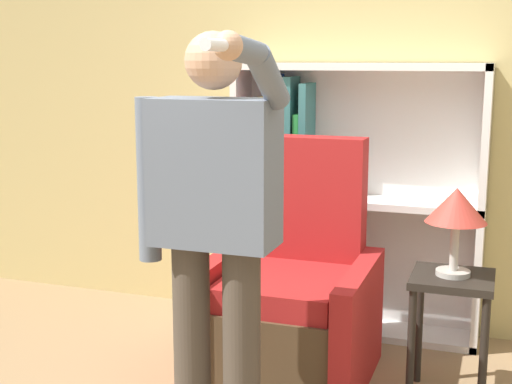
{
  "coord_description": "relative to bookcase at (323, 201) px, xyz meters",
  "views": [
    {
      "loc": [
        0.8,
        -2.13,
        1.59
      ],
      "look_at": [
        -0.21,
        0.73,
        1.02
      ],
      "focal_mm": 50.0,
      "sensor_mm": 36.0,
      "label": 1
    }
  ],
  "objects": [
    {
      "name": "armchair",
      "position": [
        0.02,
        -0.68,
        -0.4
      ],
      "size": [
        0.82,
        0.83,
        1.19
      ],
      "color": "#4C3823",
      "rests_on": "ground_plane"
    },
    {
      "name": "person_standing",
      "position": [
        -0.05,
        -1.53,
        0.21
      ],
      "size": [
        0.63,
        0.78,
        1.69
      ],
      "color": "#473D33",
      "rests_on": "ground_plane"
    },
    {
      "name": "bookcase",
      "position": [
        0.0,
        0.0,
        0.0
      ],
      "size": [
        1.43,
        0.28,
        1.57
      ],
      "color": "white",
      "rests_on": "ground_plane"
    },
    {
      "name": "table_lamp",
      "position": [
        0.8,
        -0.74,
        0.15
      ],
      "size": [
        0.28,
        0.28,
        0.41
      ],
      "color": "#B7B2A8",
      "rests_on": "side_table"
    },
    {
      "name": "side_table",
      "position": [
        0.8,
        -0.74,
        -0.29
      ],
      "size": [
        0.37,
        0.37,
        0.61
      ],
      "color": "black",
      "rests_on": "ground_plane"
    },
    {
      "name": "wall_back",
      "position": [
        0.19,
        0.16,
        0.63
      ],
      "size": [
        8.0,
        0.06,
        2.8
      ],
      "color": "tan",
      "rests_on": "ground_plane"
    }
  ]
}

